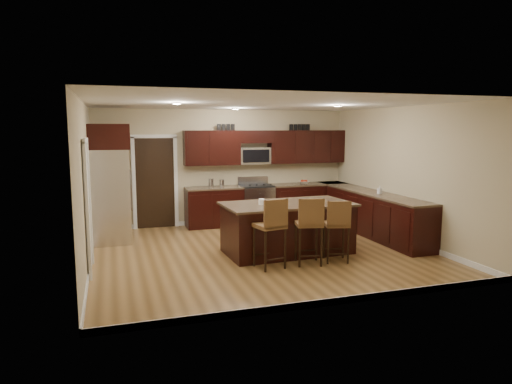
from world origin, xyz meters
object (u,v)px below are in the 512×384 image
object	(u,v)px
stool_mid	(310,223)
refrigerator	(110,182)
range	(256,204)
island	(287,229)
stool_left	(272,225)
stool_right	(337,224)

from	to	relation	value
stool_mid	refrigerator	bearing A→B (deg)	151.18
range	island	distance (m)	2.64
island	stool_mid	size ratio (longest dim) A/B	2.11
stool_left	island	bearing A→B (deg)	42.78
stool_left	stool_right	xyz separation A→B (m)	(1.18, 0.01, -0.05)
stool_mid	stool_right	bearing A→B (deg)	12.53
stool_mid	stool_right	size ratio (longest dim) A/B	1.06
range	stool_left	size ratio (longest dim) A/B	0.96
stool_left	stool_right	size ratio (longest dim) A/B	1.08
stool_left	range	bearing A→B (deg)	64.72
island	stool_right	xyz separation A→B (m)	(0.57, -0.84, 0.24)
range	stool_left	distance (m)	3.59
stool_mid	refrigerator	size ratio (longest dim) A/B	0.48
stool_right	range	bearing A→B (deg)	110.16
range	stool_mid	bearing A→B (deg)	-93.05
stool_right	refrigerator	distance (m)	4.55
stool_mid	range	bearing A→B (deg)	98.96
range	stool_mid	xyz separation A→B (m)	(-0.19, -3.48, 0.24)
stool_mid	stool_right	xyz separation A→B (m)	(0.51, 0.00, -0.04)
refrigerator	range	bearing A→B (deg)	13.42
range	refrigerator	bearing A→B (deg)	-166.58
stool_mid	refrigerator	world-z (taller)	refrigerator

